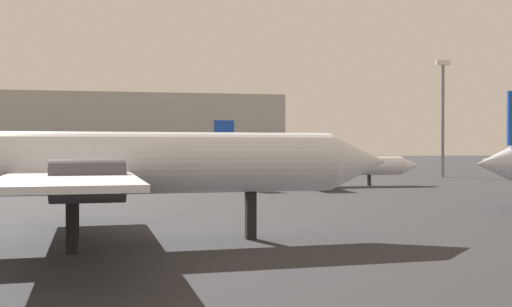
% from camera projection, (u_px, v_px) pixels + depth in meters
% --- Properties ---
extents(airplane_at_gate, '(31.09, 24.99, 10.68)m').
position_uv_depth(airplane_at_gate, '(90.00, 164.00, 30.29)').
color(airplane_at_gate, silver).
rests_on(airplane_at_gate, ground_plane).
extents(airplane_distant, '(28.25, 17.59, 7.96)m').
position_uv_depth(airplane_distant, '(309.00, 166.00, 75.58)').
color(airplane_distant, white).
rests_on(airplane_distant, ground_plane).
extents(light_mast_right, '(2.40, 0.50, 18.65)m').
position_uv_depth(light_mast_right, '(443.00, 111.00, 98.93)').
color(light_mast_right, slate).
rests_on(light_mast_right, ground_plane).
extents(terminal_building, '(66.27, 24.20, 15.10)m').
position_uv_depth(terminal_building, '(114.00, 133.00, 126.98)').
color(terminal_building, '#B7B7B2').
rests_on(terminal_building, ground_plane).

